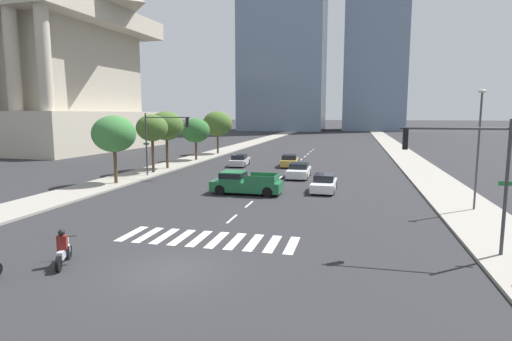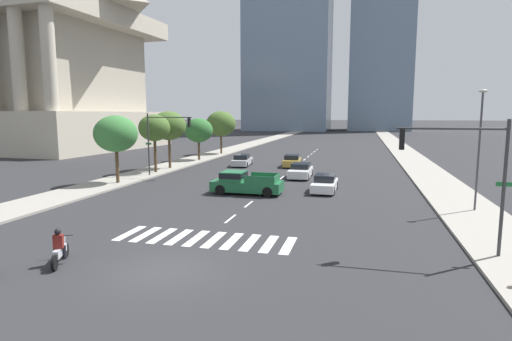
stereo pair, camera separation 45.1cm
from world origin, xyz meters
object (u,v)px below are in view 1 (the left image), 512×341
traffic_signal_near (465,162)px  street_lamp_east (479,141)px  pickup_truck (243,183)px  sedan_gold_1 (290,161)px  street_tree_second (152,128)px  street_tree_third (166,126)px  street_tree_nearest (114,134)px  motorcycle_trailing (63,251)px  sedan_white_2 (299,171)px  street_tree_fifth (218,124)px  street_tree_fourth (196,130)px  sedan_white_0 (324,184)px  sedan_silver_3 (240,161)px  traffic_signal_far (162,133)px

traffic_signal_near → street_lamp_east: (2.81, 8.81, 0.36)m
pickup_truck → street_lamp_east: 15.90m
pickup_truck → sedan_gold_1: pickup_truck is taller
street_tree_second → street_tree_third: (-0.00, 3.25, 0.13)m
street_tree_nearest → street_tree_third: size_ratio=0.93×
motorcycle_trailing → sedan_white_2: (6.11, 25.03, 0.04)m
street_tree_fifth → traffic_signal_near: bearing=-58.8°
sedan_gold_1 → street_tree_fourth: bearing=72.4°
motorcycle_trailing → street_lamp_east: size_ratio=0.27×
street_tree_fourth → sedan_white_2: bearing=-36.6°
sedan_gold_1 → street_tree_third: size_ratio=0.75×
sedan_white_2 → sedan_white_0: bearing=22.9°
sedan_white_0 → sedan_silver_3: sedan_silver_3 is taller
sedan_white_0 → street_tree_third: (-17.40, 8.97, 4.09)m
sedan_white_0 → pickup_truck: bearing=-66.1°
street_tree_third → sedan_silver_3: bearing=35.5°
motorcycle_trailing → street_tree_nearest: (-8.48, 17.44, 3.71)m
street_tree_nearest → street_tree_fourth: (-0.00, 18.42, -0.42)m
traffic_signal_near → street_tree_fourth: bearing=-52.1°
motorcycle_trailing → street_tree_fifth: 45.55m
pickup_truck → street_lamp_east: bearing=171.8°
motorcycle_trailing → street_tree_second: 25.96m
motorcycle_trailing → street_lamp_east: street_lamp_east is taller
sedan_silver_3 → motorcycle_trailing: bearing=178.4°
street_tree_fifth → street_tree_fourth: bearing=-90.0°
sedan_gold_1 → street_tree_fifth: size_ratio=0.74×
sedan_white_0 → traffic_signal_far: bearing=-102.2°
street_tree_third → street_lamp_east: bearing=-27.1°
traffic_signal_near → street_tree_nearest: 27.13m
motorcycle_trailing → traffic_signal_far: 23.38m
street_tree_nearest → street_lamp_east: bearing=-7.9°
sedan_white_2 → sedan_silver_3: (-7.82, 7.25, -0.01)m
sedan_white_0 → sedan_silver_3: (-10.63, 13.79, 0.01)m
sedan_gold_1 → sedan_white_2: (2.11, -7.94, -0.00)m
motorcycle_trailing → sedan_white_2: size_ratio=0.43×
sedan_gold_1 → street_tree_nearest: (-12.48, -15.53, 3.67)m
sedan_white_2 → street_tree_nearest: 16.85m
sedan_silver_3 → street_tree_second: 11.25m
street_tree_third → street_tree_fourth: 8.44m
street_tree_third → street_tree_fifth: (0.00, 17.12, -0.17)m
sedan_gold_1 → street_lamp_east: bearing=-147.7°
sedan_gold_1 → street_tree_third: 14.23m
sedan_silver_3 → traffic_signal_far: (-4.71, -10.09, 3.59)m
sedan_silver_3 → traffic_signal_far: 11.70m
street_tree_fourth → sedan_white_0: bearing=-45.0°
motorcycle_trailing → pickup_truck: bearing=-34.4°
motorcycle_trailing → traffic_signal_far: bearing=-7.4°
street_lamp_east → street_tree_fifth: size_ratio=1.17×
sedan_white_2 → street_tree_second: (-14.59, -0.82, 3.94)m
sedan_silver_3 → street_tree_fifth: 14.57m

